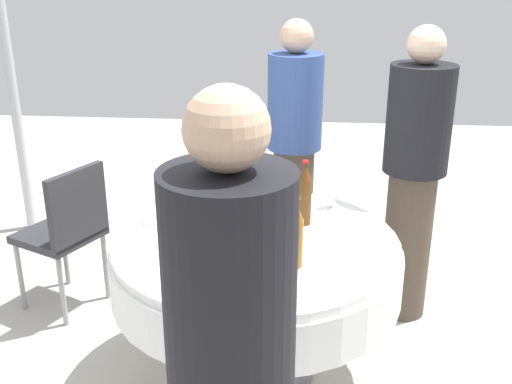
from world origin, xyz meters
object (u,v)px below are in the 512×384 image
object	(u,v)px
person_near	(414,173)
wine_glass_mid	(291,195)
plate_west	(190,251)
chair_outer	(67,227)
person_inner	(294,144)
person_south	(231,380)
bottle_brown_south	(254,208)
wine_glass_north	(232,211)
plate_front	(252,213)
wine_glass_outer	(332,191)
plate_far	(304,244)
bottle_amber_mid	(296,234)
bottle_brown_inner	(305,195)
bottle_amber_near	(263,227)
dining_table	(256,268)
plate_right	(167,218)

from	to	relation	value
person_near	wine_glass_mid	bearing A→B (deg)	-100.39
plate_west	wine_glass_mid	bearing A→B (deg)	137.39
person_near	chair_outer	bearing A→B (deg)	-125.65
person_inner	person_south	world-z (taller)	person_south
bottle_brown_south	person_near	xyz separation A→B (m)	(-0.67, 0.80, -0.04)
wine_glass_north	plate_front	world-z (taller)	wine_glass_north
wine_glass_outer	plate_far	size ratio (longest dim) A/B	0.63
chair_outer	bottle_amber_mid	bearing A→B (deg)	-95.40
wine_glass_outer	plate_front	bearing A→B (deg)	-71.74
bottle_brown_inner	plate_front	xyz separation A→B (m)	(-0.08, -0.26, -0.14)
wine_glass_outer	person_inner	xyz separation A→B (m)	(-0.79, -0.22, 0.01)
bottle_brown_inner	bottle_amber_near	distance (m)	0.37
dining_table	wine_glass_north	size ratio (longest dim) A/B	9.04
plate_far	plate_front	world-z (taller)	plate_front
wine_glass_north	plate_front	distance (m)	0.24
bottle_brown_inner	plate_west	bearing A→B (deg)	-54.09
wine_glass_mid	plate_front	bearing A→B (deg)	-84.18
plate_west	person_south	distance (m)	1.06
bottle_brown_inner	person_south	size ratio (longest dim) A/B	0.19
plate_right	dining_table	bearing A→B (deg)	69.06
wine_glass_mid	plate_west	size ratio (longest dim) A/B	0.64
plate_west	plate_right	bearing A→B (deg)	-152.34
bottle_amber_mid	wine_glass_mid	size ratio (longest dim) A/B	2.08
bottle_brown_inner	dining_table	bearing A→B (deg)	-48.51
bottle_amber_mid	wine_glass_north	distance (m)	0.43
dining_table	plate_far	distance (m)	0.28
wine_glass_north	wine_glass_outer	distance (m)	0.58
wine_glass_mid	person_inner	xyz separation A→B (m)	(-0.90, -0.01, -0.00)
wine_glass_outer	plate_right	size ratio (longest dim) A/B	0.56
plate_far	plate_right	distance (m)	0.71
bottle_brown_inner	wine_glass_outer	bearing A→B (deg)	147.10
plate_right	plate_far	bearing A→B (deg)	71.19
bottle_brown_inner	chair_outer	xyz separation A→B (m)	(-0.34, -1.33, -0.37)
bottle_brown_inner	person_near	size ratio (longest dim) A/B	0.20
bottle_brown_inner	bottle_brown_south	world-z (taller)	bottle_brown_south
bottle_brown_south	wine_glass_outer	xyz separation A→B (m)	(-0.42, 0.36, -0.06)
dining_table	chair_outer	xyz separation A→B (m)	(-0.53, -1.11, -0.07)
bottle_amber_near	bottle_amber_mid	size ratio (longest dim) A/B	0.85
bottle_amber_mid	chair_outer	bearing A→B (deg)	-120.81
plate_right	plate_west	distance (m)	0.38
plate_right	person_inner	xyz separation A→B (m)	(-1.02, 0.59, 0.09)
dining_table	plate_front	world-z (taller)	plate_front
wine_glass_mid	plate_west	xyz separation A→B (m)	(0.46, -0.42, -0.09)
wine_glass_outer	person_inner	bearing A→B (deg)	-164.67
plate_front	plate_far	bearing A→B (deg)	38.44
bottle_amber_mid	chair_outer	size ratio (longest dim) A/B	0.35
plate_far	chair_outer	distance (m)	1.47
bottle_amber_near	wine_glass_north	xyz separation A→B (m)	(-0.20, -0.15, -0.02)
wine_glass_mid	chair_outer	distance (m)	1.32
bottle_amber_mid	wine_glass_outer	xyz separation A→B (m)	(-0.65, 0.17, -0.05)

